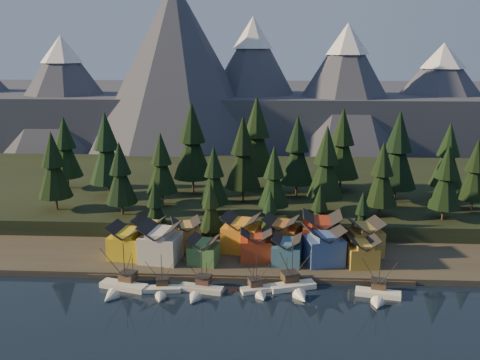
# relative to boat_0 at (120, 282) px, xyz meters

# --- Properties ---
(ground) EXTENTS (500.00, 500.00, 0.00)m
(ground) POSITION_rel_boat_0_xyz_m (30.01, -8.30, -2.28)
(ground) COLOR black
(ground) RESTS_ON ground
(shore_strip) EXTENTS (400.00, 50.00, 1.50)m
(shore_strip) POSITION_rel_boat_0_xyz_m (30.01, 31.70, -1.53)
(shore_strip) COLOR #363227
(shore_strip) RESTS_ON ground
(hillside) EXTENTS (420.00, 100.00, 6.00)m
(hillside) POSITION_rel_boat_0_xyz_m (30.01, 81.70, 0.72)
(hillside) COLOR black
(hillside) RESTS_ON ground
(dock) EXTENTS (80.00, 4.00, 1.00)m
(dock) POSITION_rel_boat_0_xyz_m (30.01, 8.20, -1.78)
(dock) COLOR #423A2F
(dock) RESTS_ON ground
(mountain_ridge) EXTENTS (560.00, 190.00, 90.00)m
(mountain_ridge) POSITION_rel_boat_0_xyz_m (25.81, 205.29, 23.78)
(mountain_ridge) COLOR #4C5062
(mountain_ridge) RESTS_ON ground
(boat_0) EXTENTS (12.18, 12.71, 12.53)m
(boat_0) POSITION_rel_boat_0_xyz_m (0.00, 0.00, 0.00)
(boat_0) COLOR beige
(boat_0) RESTS_ON ground
(boat_1) EXTENTS (9.23, 9.91, 9.93)m
(boat_1) POSITION_rel_boat_0_xyz_m (9.83, -0.67, -0.45)
(boat_1) COLOR beige
(boat_1) RESTS_ON ground
(boat_2) EXTENTS (11.01, 11.63, 11.37)m
(boat_2) POSITION_rel_boat_0_xyz_m (18.70, -0.35, -0.21)
(boat_2) COLOR beige
(boat_2) RESTS_ON ground
(boat_3) EXTENTS (8.16, 8.72, 10.23)m
(boat_3) POSITION_rel_boat_0_xyz_m (32.29, 0.45, -0.20)
(boat_3) COLOR beige
(boat_3) RESTS_ON ground
(boat_4) EXTENTS (11.64, 12.15, 12.70)m
(boat_4) POSITION_rel_boat_0_xyz_m (40.85, 2.09, 0.11)
(boat_4) COLOR white
(boat_4) RESTS_ON ground
(boat_6) EXTENTS (10.90, 11.47, 11.70)m
(boat_6) POSITION_rel_boat_0_xyz_m (59.70, -0.54, -0.10)
(boat_6) COLOR white
(boat_6) RESTS_ON ground
(house_front_0) EXTENTS (10.05, 9.63, 9.00)m
(house_front_0) POSITION_rel_boat_0_xyz_m (-2.47, 17.05, 3.95)
(house_front_0) COLOR gold
(house_front_0) RESTS_ON shore_strip
(house_front_1) EXTENTS (10.96, 10.63, 10.03)m
(house_front_1) POSITION_rel_boat_0_xyz_m (6.61, 15.20, 4.49)
(house_front_1) COLOR beige
(house_front_1) RESTS_ON shore_strip
(house_front_2) EXTENTS (8.50, 8.54, 7.09)m
(house_front_2) POSITION_rel_boat_0_xyz_m (18.08, 14.34, 2.94)
(house_front_2) COLOR #406F3C
(house_front_2) RESTS_ON shore_strip
(house_front_3) EXTENTS (8.45, 8.09, 8.24)m
(house_front_3) POSITION_rel_boat_0_xyz_m (31.36, 17.38, 3.55)
(house_front_3) COLOR #9D3318
(house_front_3) RESTS_ON shore_strip
(house_front_4) EXTENTS (8.20, 8.69, 7.41)m
(house_front_4) POSITION_rel_boat_0_xyz_m (39.35, 15.05, 3.11)
(house_front_4) COLOR #325C78
(house_front_4) RESTS_ON shore_strip
(house_front_5) EXTENTS (11.18, 10.58, 9.77)m
(house_front_5) POSITION_rel_boat_0_xyz_m (48.78, 15.78, 4.35)
(house_front_5) COLOR #3D5792
(house_front_5) RESTS_ON shore_strip
(house_front_6) EXTENTS (8.30, 7.93, 7.57)m
(house_front_6) POSITION_rel_boat_0_xyz_m (58.51, 14.71, 3.20)
(house_front_6) COLOR gold
(house_front_6) RESTS_ON shore_strip
(house_back_0) EXTENTS (9.08, 8.82, 8.65)m
(house_back_0) POSITION_rel_boat_0_xyz_m (1.80, 23.67, 3.76)
(house_back_0) COLOR #C28B31
(house_back_0) RESTS_ON shore_strip
(house_back_1) EXTENTS (9.31, 9.38, 8.56)m
(house_back_1) POSITION_rel_boat_0_xyz_m (11.95, 23.66, 3.71)
(house_back_1) COLOR #AF843E
(house_back_1) RESTS_ON shore_strip
(house_back_2) EXTENTS (11.14, 10.54, 10.12)m
(house_back_2) POSITION_rel_boat_0_xyz_m (27.15, 23.40, 4.54)
(house_back_2) COLOR orange
(house_back_2) RESTS_ON shore_strip
(house_back_3) EXTENTS (10.79, 10.08, 9.21)m
(house_back_3) POSITION_rel_boat_0_xyz_m (38.02, 25.27, 4.06)
(house_back_3) COLOR #A6622A
(house_back_3) RESTS_ON shore_strip
(house_back_4) EXTENTS (10.50, 10.11, 11.07)m
(house_back_4) POSITION_rel_boat_0_xyz_m (48.87, 22.95, 5.03)
(house_back_4) COLOR maroon
(house_back_4) RESTS_ON shore_strip
(house_back_5) EXTENTS (9.95, 10.03, 9.54)m
(house_back_5) POSITION_rel_boat_0_xyz_m (60.35, 22.51, 4.23)
(house_back_5) COLOR olive
(house_back_5) RESTS_ON shore_strip
(tree_hill_0) EXTENTS (10.65, 10.65, 24.81)m
(tree_hill_0) POSITION_rel_boat_0_xyz_m (-31.99, 43.70, 17.28)
(tree_hill_0) COLOR #332319
(tree_hill_0) RESTS_ON hillside
(tree_hill_1) EXTENTS (12.47, 12.47, 29.06)m
(tree_hill_1) POSITION_rel_boat_0_xyz_m (-19.99, 59.70, 19.61)
(tree_hill_1) COLOR #332319
(tree_hill_1) RESTS_ON hillside
(tree_hill_2) EXTENTS (9.71, 9.71, 22.62)m
(tree_hill_2) POSITION_rel_boat_0_xyz_m (-9.99, 39.70, 16.08)
(tree_hill_2) COLOR #332319
(tree_hill_2) RESTS_ON hillside
(tree_hill_3) EXTENTS (10.13, 10.13, 23.59)m
(tree_hill_3) POSITION_rel_boat_0_xyz_m (0.01, 51.70, 16.62)
(tree_hill_3) COLOR #332319
(tree_hill_3) RESTS_ON hillside
(tree_hill_4) EXTENTS (13.64, 13.64, 31.78)m
(tree_hill_4) POSITION_rel_boat_0_xyz_m (8.01, 66.70, 21.10)
(tree_hill_4) COLOR #332319
(tree_hill_4) RESTS_ON hillside
(tree_hill_5) EXTENTS (9.13, 9.13, 21.26)m
(tree_hill_5) POSITION_rel_boat_0_xyz_m (18.01, 41.70, 15.34)
(tree_hill_5) COLOR #332319
(tree_hill_5) RESTS_ON hillside
(tree_hill_6) EXTENTS (12.19, 12.19, 28.41)m
(tree_hill_6) POSITION_rel_boat_0_xyz_m (26.01, 56.70, 19.25)
(tree_hill_6) COLOR #332319
(tree_hill_6) RESTS_ON hillside
(tree_hill_7) EXTENTS (9.41, 9.41, 21.91)m
(tree_hill_7) POSITION_rel_boat_0_xyz_m (36.01, 39.70, 15.70)
(tree_hill_7) COLOR #332319
(tree_hill_7) RESTS_ON hillside
(tree_hill_8) EXTENTS (11.94, 11.94, 27.81)m
(tree_hill_8) POSITION_rel_boat_0_xyz_m (44.01, 63.70, 18.93)
(tree_hill_8) COLOR #332319
(tree_hill_8) RESTS_ON hillside
(tree_hill_9) EXTENTS (11.59, 11.59, 26.99)m
(tree_hill_9) POSITION_rel_boat_0_xyz_m (52.01, 46.70, 18.48)
(tree_hill_9) COLOR #332319
(tree_hill_9) RESTS_ON hillside
(tree_hill_10) EXTENTS (12.71, 12.71, 29.61)m
(tree_hill_10) POSITION_rel_boat_0_xyz_m (60.01, 71.70, 19.91)
(tree_hill_10) COLOR #332319
(tree_hill_10) RESTS_ON hillside
(tree_hill_11) EXTENTS (9.88, 9.88, 23.01)m
(tree_hill_11) POSITION_rel_boat_0_xyz_m (68.01, 41.70, 16.29)
(tree_hill_11) COLOR #332319
(tree_hill_11) RESTS_ON hillside
(tree_hill_12) EXTENTS (13.04, 13.04, 30.37)m
(tree_hill_12) POSITION_rel_boat_0_xyz_m (76.01, 57.70, 20.33)
(tree_hill_12) COLOR #332319
(tree_hill_12) RESTS_ON hillside
(tree_hill_13) EXTENTS (9.67, 9.67, 22.53)m
(tree_hill_13) POSITION_rel_boat_0_xyz_m (86.01, 39.70, 16.04)
(tree_hill_13) COLOR #332319
(tree_hill_13) RESTS_ON hillside
(tree_hill_14) EXTENTS (11.10, 11.10, 25.85)m
(tree_hill_14) POSITION_rel_boat_0_xyz_m (94.01, 63.70, 17.85)
(tree_hill_14) COLOR #332319
(tree_hill_14) RESTS_ON hillside
(tree_hill_15) EXTENTS (14.32, 14.32, 33.35)m
(tree_hill_15) POSITION_rel_boat_0_xyz_m (30.01, 73.70, 21.96)
(tree_hill_15) COLOR #332319
(tree_hill_15) RESTS_ON hillside
(tree_hill_16) EXTENTS (11.22, 11.22, 26.13)m
(tree_hill_16) POSITION_rel_boat_0_xyz_m (-37.99, 69.70, 18.01)
(tree_hill_16) COLOR #332319
(tree_hill_16) RESTS_ON hillside
(tree_hill_17) EXTENTS (9.69, 9.69, 22.57)m
(tree_hill_17) POSITION_rel_boat_0_xyz_m (98.01, 49.70, 16.06)
(tree_hill_17) COLOR #332319
(tree_hill_17) RESTS_ON hillside
(tree_shore_0) EXTENTS (7.47, 7.47, 17.40)m
(tree_shore_0) POSITION_rel_boat_0_xyz_m (2.01, 31.70, 8.72)
(tree_shore_0) COLOR #332319
(tree_shore_0) RESTS_ON shore_strip
(tree_shore_1) EXTENTS (7.38, 7.38, 17.20)m
(tree_shore_1) POSITION_rel_boat_0_xyz_m (18.01, 31.70, 8.61)
(tree_shore_1) COLOR #332319
(tree_shore_1) RESTS_ON shore_strip
(tree_shore_2) EXTENTS (6.49, 6.49, 15.12)m
(tree_shore_2) POSITION_rel_boat_0_xyz_m (35.01, 31.70, 7.47)
(tree_shore_2) COLOR #332319
(tree_shore_2) RESTS_ON shore_strip
(tree_shore_3) EXTENTS (7.16, 7.16, 16.69)m
(tree_shore_3) POSITION_rel_boat_0_xyz_m (49.01, 31.70, 8.34)
(tree_shore_3) COLOR #332319
(tree_shore_3) RESTS_ON shore_strip
(tree_shore_4) EXTENTS (6.45, 6.45, 15.03)m
(tree_shore_4) POSITION_rel_boat_0_xyz_m (61.01, 31.70, 7.42)
(tree_shore_4) COLOR #332319
(tree_shore_4) RESTS_ON shore_strip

